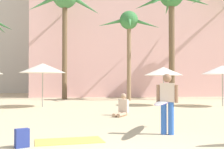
# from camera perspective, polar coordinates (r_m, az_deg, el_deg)

# --- Properties ---
(hotel_pink) EXTENTS (18.75, 11.94, 17.67)m
(hotel_pink) POSITION_cam_1_polar(r_m,az_deg,el_deg) (33.89, 2.32, 11.31)
(hotel_pink) COLOR beige
(hotel_pink) RESTS_ON ground
(palm_tree_left) EXTENTS (5.93, 6.17, 9.38)m
(palm_tree_left) POSITION_cam_1_polar(r_m,az_deg,el_deg) (25.30, -8.96, 13.14)
(palm_tree_left) COLOR brown
(palm_tree_left) RESTS_ON ground
(palm_tree_right) EXTENTS (5.99, 6.12, 9.27)m
(palm_tree_right) POSITION_cam_1_polar(r_m,az_deg,el_deg) (24.86, 11.27, 12.90)
(palm_tree_right) COLOR brown
(palm_tree_right) RESTS_ON ground
(palm_tree_far_right) EXTENTS (4.75, 4.64, 6.84)m
(palm_tree_far_right) POSITION_cam_1_polar(r_m,az_deg,el_deg) (23.19, 3.24, 9.09)
(palm_tree_far_right) COLOR #896B4C
(palm_tree_far_right) RESTS_ON ground
(cafe_umbrella_0) EXTENTS (2.41, 2.41, 2.40)m
(cafe_umbrella_0) POSITION_cam_1_polar(r_m,az_deg,el_deg) (18.73, 20.27, 0.85)
(cafe_umbrella_0) COLOR gray
(cafe_umbrella_0) RESTS_ON ground
(cafe_umbrella_1) EXTENTS (2.36, 2.36, 2.33)m
(cafe_umbrella_1) POSITION_cam_1_polar(r_m,az_deg,el_deg) (18.46, 9.75, 0.62)
(cafe_umbrella_1) COLOR gray
(cafe_umbrella_1) RESTS_ON ground
(cafe_umbrella_2) EXTENTS (2.65, 2.65, 2.50)m
(cafe_umbrella_2) POSITION_cam_1_polar(r_m,az_deg,el_deg) (17.59, -13.06, 1.19)
(cafe_umbrella_2) COLOR gray
(cafe_umbrella_2) RESTS_ON ground
(beach_towel) EXTENTS (1.75, 1.06, 0.01)m
(beach_towel) POSITION_cam_1_polar(r_m,az_deg,el_deg) (7.65, -8.16, -12.40)
(beach_towel) COLOR #F4CC4C
(beach_towel) RESTS_ON ground
(backpack) EXTENTS (0.35, 0.33, 0.42)m
(backpack) POSITION_cam_1_polar(r_m,az_deg,el_deg) (7.16, -16.79, -11.56)
(backpack) COLOR navy
(backpack) RESTS_ON ground
(person_mid_right) EXTENTS (0.81, 1.00, 0.95)m
(person_mid_right) POSITION_cam_1_polar(r_m,az_deg,el_deg) (12.85, 1.94, -6.40)
(person_mid_right) COLOR tan
(person_mid_right) RESTS_ON ground
(person_near_left) EXTENTS (1.41, 2.53, 1.69)m
(person_near_left) POSITION_cam_1_polar(r_m,az_deg,el_deg) (8.64, 10.22, -5.03)
(person_near_left) COLOR blue
(person_near_left) RESTS_ON ground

